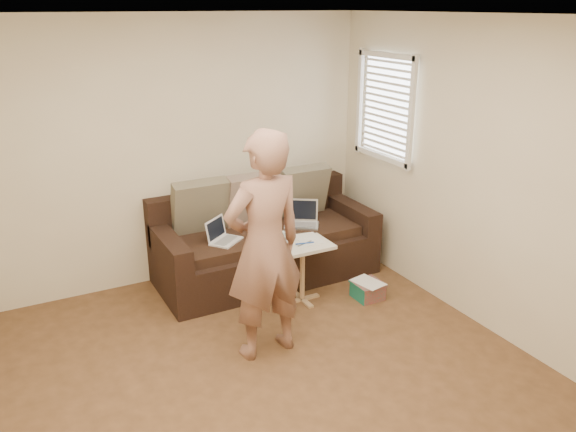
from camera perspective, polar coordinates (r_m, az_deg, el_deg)
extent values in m
plane|color=#4D331C|center=(4.42, -0.69, -16.91)|extent=(4.50, 4.50, 0.00)
plane|color=white|center=(3.53, -0.88, 19.09)|extent=(4.50, 4.50, 0.00)
plane|color=beige|center=(5.79, -11.06, 6.12)|extent=(4.00, 0.00, 4.00)
plane|color=beige|center=(4.98, 20.20, 2.95)|extent=(0.00, 4.50, 4.50)
imported|color=#8C564C|center=(4.44, -2.33, -3.01)|extent=(0.71, 0.51, 1.84)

